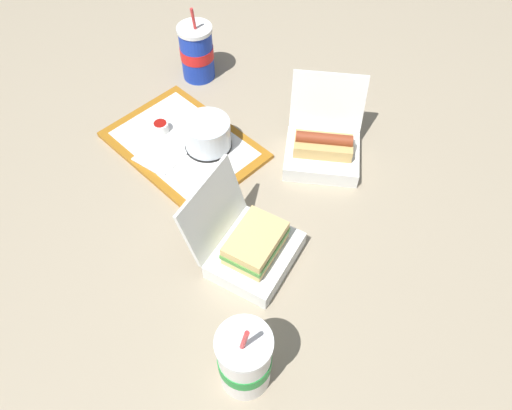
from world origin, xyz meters
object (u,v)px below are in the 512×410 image
at_px(plastic_fork, 178,111).
at_px(soda_cup_back, 245,360).
at_px(food_tray, 184,145).
at_px(clamshell_sandwich_front, 251,246).
at_px(clamshell_hotdog_corner, 323,147).
at_px(soda_cup_right, 197,52).
at_px(cake_container, 207,135).
at_px(ketchup_cup, 161,126).

relative_size(plastic_fork, soda_cup_back, 0.51).
relative_size(food_tray, clamshell_sandwich_front, 1.98).
relative_size(clamshell_hotdog_corner, soda_cup_right, 1.15).
bearing_deg(plastic_fork, cake_container, -32.73).
xyz_separation_m(ketchup_cup, soda_cup_right, (-0.07, 0.24, 0.05)).
height_order(plastic_fork, clamshell_sandwich_front, clamshell_sandwich_front).
height_order(food_tray, soda_cup_right, soda_cup_right).
height_order(food_tray, clamshell_sandwich_front, clamshell_sandwich_front).
bearing_deg(clamshell_hotdog_corner, ketchup_cup, -157.66).
distance_m(food_tray, clamshell_hotdog_corner, 0.34).
distance_m(plastic_fork, soda_cup_back, 0.71).
relative_size(cake_container, plastic_fork, 1.05).
distance_m(cake_container, ketchup_cup, 0.14).
bearing_deg(food_tray, clamshell_hotdog_corner, 27.76).
relative_size(cake_container, clamshell_sandwich_front, 0.56).
relative_size(cake_container, soda_cup_right, 0.54).
xyz_separation_m(ketchup_cup, plastic_fork, (-0.01, 0.08, -0.01)).
xyz_separation_m(food_tray, clamshell_sandwich_front, (0.32, -0.17, 0.04)).
bearing_deg(plastic_fork, clamshell_sandwich_front, -44.02).
xyz_separation_m(food_tray, ketchup_cup, (-0.08, 0.00, 0.02)).
height_order(food_tray, ketchup_cup, ketchup_cup).
relative_size(cake_container, soda_cup_back, 0.53).
xyz_separation_m(cake_container, soda_cup_back, (0.40, -0.41, 0.03)).
height_order(plastic_fork, soda_cup_back, soda_cup_back).
height_order(cake_container, ketchup_cup, cake_container).
bearing_deg(soda_cup_right, plastic_fork, -69.83).
bearing_deg(clamshell_sandwich_front, clamshell_hotdog_corner, 93.34).
bearing_deg(cake_container, clamshell_sandwich_front, -36.94).
distance_m(ketchup_cup, soda_cup_right, 0.25).
height_order(ketchup_cup, soda_cup_right, soda_cup_right).
height_order(clamshell_sandwich_front, soda_cup_right, soda_cup_right).
xyz_separation_m(plastic_fork, soda_cup_right, (-0.06, 0.16, 0.06)).
bearing_deg(clamshell_sandwich_front, soda_cup_back, -57.59).
bearing_deg(cake_container, soda_cup_right, 132.93).
relative_size(plastic_fork, soda_cup_right, 0.51).
relative_size(ketchup_cup, clamshell_sandwich_front, 0.19).
distance_m(soda_cup_right, soda_cup_back, 0.86).
bearing_deg(clamshell_sandwich_front, soda_cup_right, 138.31).
relative_size(food_tray, clamshell_hotdog_corner, 1.67).
relative_size(cake_container, ketchup_cup, 2.89).
xyz_separation_m(clamshell_sandwich_front, soda_cup_back, (0.13, -0.21, 0.03)).
relative_size(ketchup_cup, plastic_fork, 0.36).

